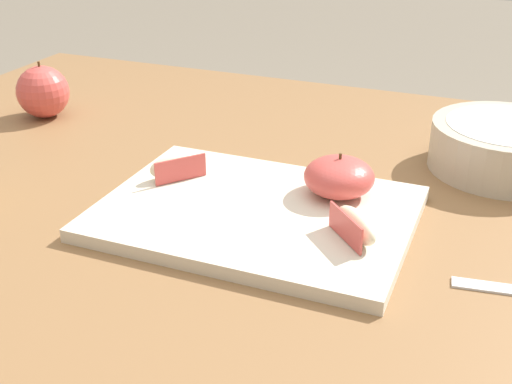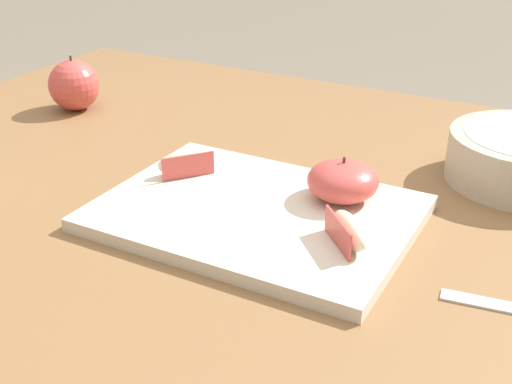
{
  "view_description": "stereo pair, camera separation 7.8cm",
  "coord_description": "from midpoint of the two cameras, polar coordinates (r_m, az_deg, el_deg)",
  "views": [
    {
      "loc": [
        0.29,
        -0.73,
        1.13
      ],
      "look_at": [
        0.03,
        -0.08,
        0.78
      ],
      "focal_mm": 46.53,
      "sensor_mm": 36.0,
      "label": 1
    },
    {
      "loc": [
        0.36,
        -0.7,
        1.13
      ],
      "look_at": [
        0.03,
        -0.08,
        0.78
      ],
      "focal_mm": 46.53,
      "sensor_mm": 36.0,
      "label": 2
    }
  ],
  "objects": [
    {
      "name": "dining_table",
      "position": [
        0.92,
        -2.22,
        -4.96
      ],
      "size": [
        1.37,
        0.97,
        0.75
      ],
      "color": "brown",
      "rests_on": "ground_plane"
    },
    {
      "name": "cutting_board",
      "position": [
        0.8,
        -2.82,
        -1.9
      ],
      "size": [
        0.37,
        0.27,
        0.02
      ],
      "color": "beige",
      "rests_on": "dining_table"
    },
    {
      "name": "apple_half_skin_up",
      "position": [
        0.81,
        4.44,
        1.25
      ],
      "size": [
        0.09,
        0.09,
        0.05
      ],
      "color": "#D14C47",
      "rests_on": "cutting_board"
    },
    {
      "name": "apple_wedge_right",
      "position": [
        0.72,
        5.48,
        -2.95
      ],
      "size": [
        0.07,
        0.07,
        0.03
      ],
      "color": "beige",
      "rests_on": "cutting_board"
    },
    {
      "name": "apple_wedge_near_knife",
      "position": [
        0.87,
        -9.38,
        2.17
      ],
      "size": [
        0.07,
        0.07,
        0.03
      ],
      "color": "beige",
      "rests_on": "cutting_board"
    },
    {
      "name": "whole_apple_pink_lady",
      "position": [
        1.19,
        -19.69,
        8.08
      ],
      "size": [
        0.09,
        0.09,
        0.09
      ],
      "color": "#D14C47",
      "rests_on": "dining_table"
    },
    {
      "name": "ceramic_fruit_bowl",
      "position": [
        0.97,
        18.53,
        3.73
      ],
      "size": [
        0.2,
        0.2,
        0.07
      ],
      "color": "#BCB29E",
      "rests_on": "dining_table"
    }
  ]
}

